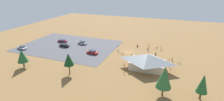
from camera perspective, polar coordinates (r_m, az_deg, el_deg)
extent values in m
plane|color=olive|center=(71.83, 5.59, -0.46)|extent=(160.00, 160.00, 0.00)
cube|color=#4C4C51|center=(80.90, -14.12, 1.52)|extent=(42.44, 30.65, 0.05)
cube|color=beige|center=(58.41, 11.64, -4.67)|extent=(11.31, 6.94, 2.69)
pyramid|color=#93999E|center=(57.33, 11.83, -2.32)|extent=(13.71, 9.34, 2.55)
cylinder|color=brown|center=(62.05, 18.43, -3.78)|extent=(0.20, 0.20, 2.69)
cylinder|color=brown|center=(63.57, 6.40, -2.15)|extent=(0.20, 0.20, 2.69)
cylinder|color=brown|center=(53.96, 17.86, -7.60)|extent=(0.20, 0.20, 2.69)
cylinder|color=brown|center=(55.71, 4.05, -5.59)|extent=(0.20, 0.20, 2.69)
cylinder|color=brown|center=(78.03, 8.48, 1.54)|extent=(0.60, 0.60, 0.90)
cylinder|color=#99999E|center=(73.02, 2.06, 0.92)|extent=(0.08, 0.08, 2.20)
cube|color=#1959B2|center=(72.74, 2.07, 1.51)|extent=(0.56, 0.04, 0.40)
cylinder|color=brown|center=(48.41, 27.38, -13.18)|extent=(0.48, 0.48, 1.96)
cone|color=#235B2D|center=(46.71, 28.09, -9.69)|extent=(2.70, 2.70, 4.86)
cylinder|color=brown|center=(65.49, -27.36, -4.15)|extent=(0.43, 0.43, 2.01)
cone|color=#235B2D|center=(64.34, -27.82, -1.62)|extent=(3.46, 3.46, 4.25)
cylinder|color=brown|center=(46.33, 16.52, -12.81)|extent=(0.43, 0.43, 2.34)
cone|color=#2D6633|center=(44.32, 17.05, -8.59)|extent=(3.91, 3.91, 5.51)
cylinder|color=brown|center=(55.62, -14.01, -6.10)|extent=(0.36, 0.36, 2.97)
cone|color=#14421E|center=(54.16, -14.33, -2.85)|extent=(3.13, 3.13, 3.93)
torus|color=black|center=(75.47, 15.90, 0.15)|extent=(0.28, 0.62, 0.66)
torus|color=black|center=(76.30, 16.24, 0.34)|extent=(0.28, 0.62, 0.66)
cylinder|color=yellow|center=(75.84, 16.08, 0.32)|extent=(0.37, 0.85, 0.04)
cylinder|color=yellow|center=(75.67, 16.02, 0.34)|extent=(0.04, 0.04, 0.36)
cube|color=black|center=(75.61, 16.04, 0.47)|extent=(0.15, 0.22, 0.05)
cylinder|color=yellow|center=(76.14, 16.22, 0.47)|extent=(0.04, 0.04, 0.41)
cylinder|color=black|center=(76.07, 16.24, 0.61)|extent=(0.46, 0.21, 0.03)
torus|color=black|center=(75.83, 11.76, 0.66)|extent=(0.12, 0.71, 0.71)
torus|color=black|center=(76.72, 11.96, 0.88)|extent=(0.12, 0.71, 0.71)
cylinder|color=red|center=(76.24, 11.87, 0.85)|extent=(0.14, 0.90, 0.04)
cylinder|color=red|center=(76.05, 11.83, 0.86)|extent=(0.04, 0.04, 0.37)
cube|color=black|center=(75.99, 11.84, 0.99)|extent=(0.10, 0.21, 0.05)
cylinder|color=red|center=(76.55, 11.96, 1.02)|extent=(0.04, 0.04, 0.46)
cylinder|color=black|center=(76.48, 11.97, 1.19)|extent=(0.48, 0.09, 0.03)
torus|color=black|center=(68.79, 3.92, -1.08)|extent=(0.74, 0.18, 0.74)
torus|color=black|center=(68.89, 3.02, -1.02)|extent=(0.74, 0.18, 0.74)
cylinder|color=#1E7F38|center=(68.79, 3.48, -0.96)|extent=(0.99, 0.23, 0.04)
cylinder|color=#1E7F38|center=(68.74, 3.64, -0.90)|extent=(0.04, 0.04, 0.43)
cube|color=black|center=(68.66, 3.64, -0.73)|extent=(0.21, 0.12, 0.05)
cylinder|color=#1E7F38|center=(68.78, 3.12, -0.83)|extent=(0.04, 0.04, 0.53)
cylinder|color=black|center=(68.68, 3.12, -0.62)|extent=(0.12, 0.48, 0.03)
torus|color=black|center=(78.07, 16.06, 0.88)|extent=(0.21, 0.74, 0.75)
torus|color=black|center=(78.96, 15.97, 1.12)|extent=(0.21, 0.74, 0.75)
cylinder|color=#B7B7BC|center=(78.48, 16.03, 1.08)|extent=(0.24, 0.87, 0.04)
cylinder|color=#B7B7BC|center=(78.29, 16.05, 1.09)|extent=(0.04, 0.04, 0.40)
cube|color=black|center=(78.22, 16.06, 1.23)|extent=(0.12, 0.21, 0.05)
cylinder|color=#B7B7BC|center=(78.80, 16.00, 1.25)|extent=(0.04, 0.04, 0.48)
cylinder|color=black|center=(78.72, 16.01, 1.42)|extent=(0.47, 0.14, 0.03)
torus|color=black|center=(79.77, 12.42, 1.63)|extent=(0.58, 0.46, 0.70)
torus|color=black|center=(80.50, 11.89, 1.86)|extent=(0.58, 0.46, 0.70)
cylinder|color=orange|center=(80.10, 12.16, 1.82)|extent=(0.81, 0.64, 0.04)
cylinder|color=orange|center=(79.93, 12.26, 1.85)|extent=(0.04, 0.04, 0.44)
cube|color=black|center=(79.86, 12.27, 2.00)|extent=(0.21, 0.19, 0.05)
cylinder|color=orange|center=(80.35, 11.95, 1.99)|extent=(0.04, 0.04, 0.46)
cylinder|color=black|center=(80.28, 11.96, 2.14)|extent=(0.32, 0.40, 0.03)
torus|color=black|center=(71.34, 2.19, -0.22)|extent=(0.55, 0.53, 0.72)
torus|color=black|center=(72.18, 1.82, 0.05)|extent=(0.55, 0.53, 0.72)
cylinder|color=silver|center=(71.72, 2.00, 0.01)|extent=(0.69, 0.67, 0.04)
cylinder|color=silver|center=(71.54, 2.07, 0.01)|extent=(0.04, 0.04, 0.39)
cube|color=black|center=(71.47, 2.07, 0.16)|extent=(0.20, 0.20, 0.05)
cylinder|color=silver|center=(72.00, 1.86, 0.21)|extent=(0.04, 0.04, 0.52)
cylinder|color=black|center=(71.91, 1.86, 0.40)|extent=(0.36, 0.37, 0.03)
torus|color=black|center=(65.94, 17.39, -3.11)|extent=(0.67, 0.25, 0.69)
torus|color=black|center=(65.67, 16.48, -3.10)|extent=(0.67, 0.25, 0.69)
cylinder|color=#2347B7|center=(65.76, 16.95, -3.02)|extent=(0.95, 0.34, 0.04)
cylinder|color=#2347B7|center=(65.77, 17.12, -2.94)|extent=(0.04, 0.04, 0.42)
cube|color=black|center=(65.68, 17.14, -2.77)|extent=(0.21, 0.14, 0.05)
cylinder|color=#2347B7|center=(65.60, 16.60, -2.92)|extent=(0.04, 0.04, 0.47)
cylinder|color=black|center=(65.51, 16.62, -2.73)|extent=(0.18, 0.47, 0.03)
torus|color=black|center=(77.16, 14.38, 0.80)|extent=(0.58, 0.51, 0.73)
torus|color=black|center=(77.74, 15.02, 0.89)|extent=(0.58, 0.51, 0.73)
cylinder|color=black|center=(77.41, 14.71, 0.93)|extent=(0.76, 0.66, 0.04)
cylinder|color=black|center=(77.27, 14.60, 0.98)|extent=(0.04, 0.04, 0.44)
cube|color=black|center=(77.20, 14.61, 1.13)|extent=(0.20, 0.19, 0.05)
cylinder|color=black|center=(77.60, 14.98, 1.05)|extent=(0.04, 0.04, 0.49)
cylinder|color=black|center=(77.52, 14.99, 1.22)|extent=(0.34, 0.38, 0.03)
torus|color=black|center=(64.91, 21.89, -4.12)|extent=(0.53, 0.46, 0.66)
torus|color=black|center=(65.52, 21.17, -3.77)|extent=(0.53, 0.46, 0.66)
cylinder|color=#197A7F|center=(65.17, 21.54, -3.86)|extent=(0.78, 0.69, 0.04)
cylinder|color=#197A7F|center=(65.03, 21.68, -3.86)|extent=(0.04, 0.04, 0.37)
cube|color=black|center=(64.95, 21.70, -3.71)|extent=(0.20, 0.19, 0.05)
cylinder|color=#197A7F|center=(65.38, 21.26, -3.65)|extent=(0.04, 0.04, 0.40)
cylinder|color=black|center=(65.30, 21.29, -3.49)|extent=(0.34, 0.38, 0.03)
cube|color=#BCBCC1|center=(81.64, -9.87, 2.46)|extent=(4.46, 2.38, 0.66)
cube|color=#2D3842|center=(81.45, -9.89, 2.86)|extent=(2.57, 1.92, 0.54)
cylinder|color=black|center=(81.97, -11.01, 2.29)|extent=(0.66, 0.30, 0.64)
cylinder|color=black|center=(83.18, -10.31, 2.62)|extent=(0.66, 0.30, 0.64)
cylinder|color=black|center=(80.26, -9.39, 1.99)|extent=(0.66, 0.30, 0.64)
cylinder|color=black|center=(81.49, -8.70, 2.33)|extent=(0.66, 0.30, 0.64)
cube|color=maroon|center=(86.78, -16.27, 3.01)|extent=(4.45, 1.98, 0.57)
cube|color=#2D3842|center=(86.62, -16.30, 3.35)|extent=(2.51, 1.70, 0.49)
cylinder|color=black|center=(87.16, -17.35, 2.84)|extent=(0.65, 0.24, 0.64)
cylinder|color=black|center=(88.34, -16.70, 3.16)|extent=(0.65, 0.24, 0.64)
cylinder|color=black|center=(85.34, -15.80, 2.63)|extent=(0.65, 0.24, 0.64)
cylinder|color=black|center=(86.54, -15.15, 2.95)|extent=(0.65, 0.24, 0.64)
cube|color=black|center=(80.07, -15.66, 1.58)|extent=(4.72, 2.16, 0.60)
cube|color=#2D3842|center=(79.88, -15.70, 1.98)|extent=(2.70, 1.76, 0.59)
cylinder|color=black|center=(80.64, -16.82, 1.44)|extent=(0.66, 0.28, 0.64)
cylinder|color=black|center=(81.66, -16.12, 1.76)|extent=(0.66, 0.28, 0.64)
cylinder|color=black|center=(78.62, -15.15, 1.11)|extent=(0.66, 0.28, 0.64)
cylinder|color=black|center=(79.68, -14.45, 1.45)|extent=(0.66, 0.28, 0.64)
cube|color=red|center=(69.87, -6.58, -0.63)|extent=(4.69, 2.20, 0.62)
cube|color=#2D3842|center=(69.65, -6.60, -0.18)|extent=(2.68, 1.80, 0.57)
cylinder|color=black|center=(70.12, -7.98, -0.80)|extent=(0.66, 0.28, 0.64)
cylinder|color=black|center=(71.35, -7.29, -0.37)|extent=(0.66, 0.28, 0.64)
cylinder|color=black|center=(68.56, -5.82, -1.23)|extent=(0.66, 0.28, 0.64)
cylinder|color=black|center=(69.81, -5.15, -0.78)|extent=(0.66, 0.28, 0.64)
cube|color=white|center=(84.21, -27.78, 0.83)|extent=(5.03, 2.93, 0.62)
cube|color=#2D3842|center=(84.05, -27.84, 1.17)|extent=(2.96, 2.20, 0.45)
cylinder|color=black|center=(85.35, -28.72, 0.75)|extent=(0.67, 0.37, 0.64)
cylinder|color=black|center=(85.98, -27.80, 1.06)|extent=(0.67, 0.37, 0.64)
cylinder|color=black|center=(82.58, -27.70, 0.31)|extent=(0.67, 0.37, 0.64)
cylinder|color=black|center=(83.23, -26.76, 0.63)|extent=(0.67, 0.37, 0.64)
cube|color=#2D3347|center=(67.16, 19.39, -2.85)|extent=(0.29, 0.36, 0.80)
cylinder|color=yellow|center=(66.90, 19.47, -2.31)|extent=(0.36, 0.36, 0.59)
sphere|color=tan|center=(66.74, 19.51, -1.98)|extent=(0.24, 0.24, 0.24)
cube|color=#2D3347|center=(69.31, 14.37, -1.51)|extent=(0.40, 0.39, 0.84)
cylinder|color=black|center=(69.02, 14.43, -0.93)|extent=(0.36, 0.36, 0.69)
sphere|color=tan|center=(68.85, 14.46, -0.57)|extent=(0.24, 0.24, 0.24)
cube|color=#2D3347|center=(74.59, 11.95, 0.37)|extent=(0.37, 0.40, 0.89)
cylinder|color=red|center=(74.33, 12.00, 0.91)|extent=(0.36, 0.36, 0.61)
sphere|color=tan|center=(74.19, 12.02, 1.21)|extent=(0.24, 0.24, 0.24)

